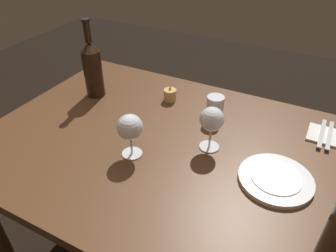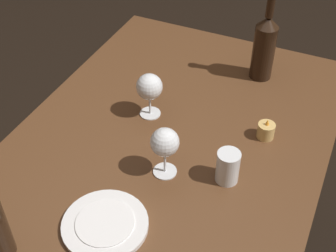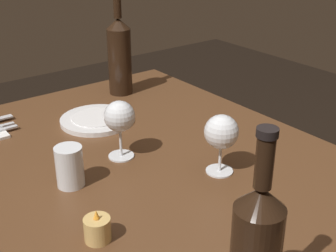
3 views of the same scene
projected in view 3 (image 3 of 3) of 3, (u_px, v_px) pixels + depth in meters
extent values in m
cube|color=#56351E|center=(161.00, 175.00, 1.14)|extent=(1.30, 0.90, 0.04)
cylinder|color=#412816|center=(152.00, 166.00, 1.92)|extent=(0.06, 0.06, 0.70)
cylinder|color=white|center=(121.00, 156.00, 1.19)|extent=(0.07, 0.07, 0.00)
cylinder|color=white|center=(121.00, 142.00, 1.17)|extent=(0.01, 0.01, 0.08)
sphere|color=white|center=(119.00, 116.00, 1.14)|extent=(0.08, 0.08, 0.08)
cylinder|color=#42070F|center=(119.00, 117.00, 1.14)|extent=(0.06, 0.06, 0.02)
cylinder|color=white|center=(219.00, 171.00, 1.12)|extent=(0.07, 0.07, 0.00)
cylinder|color=white|center=(220.00, 158.00, 1.11)|extent=(0.01, 0.01, 0.07)
sphere|color=white|center=(221.00, 132.00, 1.08)|extent=(0.08, 0.08, 0.08)
cylinder|color=#42070F|center=(221.00, 133.00, 1.08)|extent=(0.06, 0.06, 0.02)
cone|color=black|center=(261.00, 198.00, 0.64)|extent=(0.08, 0.08, 0.03)
cylinder|color=black|center=(264.00, 162.00, 0.62)|extent=(0.03, 0.03, 0.08)
cylinder|color=black|center=(267.00, 132.00, 0.60)|extent=(0.03, 0.03, 0.01)
cylinder|color=black|center=(120.00, 62.00, 1.57)|extent=(0.08, 0.08, 0.22)
cone|color=black|center=(118.00, 23.00, 1.51)|extent=(0.08, 0.08, 0.03)
cylinder|color=black|center=(117.00, 7.00, 1.49)|extent=(0.03, 0.03, 0.07)
cylinder|color=white|center=(70.00, 166.00, 1.05)|extent=(0.06, 0.06, 0.10)
cylinder|color=silver|center=(70.00, 174.00, 1.06)|extent=(0.05, 0.05, 0.05)
cylinder|color=#DBB266|center=(97.00, 229.00, 0.88)|extent=(0.05, 0.05, 0.05)
cylinder|color=white|center=(98.00, 232.00, 0.88)|extent=(0.04, 0.04, 0.03)
cone|color=#F99E2D|center=(96.00, 214.00, 0.87)|extent=(0.01, 0.01, 0.02)
cylinder|color=white|center=(97.00, 120.00, 1.38)|extent=(0.22, 0.22, 0.01)
cylinder|color=white|center=(96.00, 117.00, 1.38)|extent=(0.15, 0.15, 0.00)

